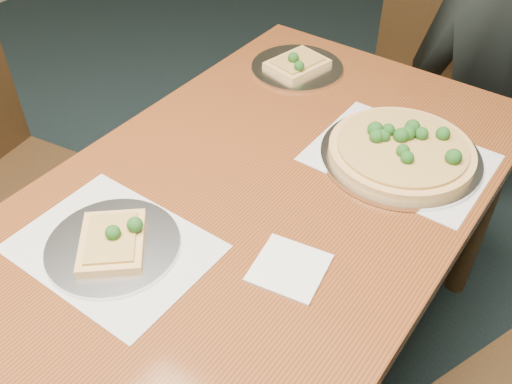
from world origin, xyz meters
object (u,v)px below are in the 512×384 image
Objects in this scene: dining_table at (256,220)px; pizza_pan at (402,150)px; chair_far at (416,76)px; slice_plate_far at (297,66)px; slice_plate_near at (113,243)px; chair_left at (2,169)px.

dining_table is 0.40m from pizza_pan.
slice_plate_far is at bearing -110.37° from chair_far.
slice_plate_near is (-0.14, -0.32, 0.11)m from dining_table.
chair_far is 3.25× the size of slice_plate_far.
slice_plate_near is at bearing -83.79° from slice_plate_far.
slice_plate_near is at bearing -113.54° from dining_table.
chair_far and chair_left have the same top height.
chair_far reaches higher than slice_plate_far.
pizza_pan reaches higher than dining_table.
dining_table is at bearing -124.39° from pizza_pan.
slice_plate_near is at bearing -96.66° from chair_far.
chair_far is (-0.05, 1.11, -0.14)m from dining_table.
slice_plate_far is at bearing 96.21° from slice_plate_near.
slice_plate_far is (-0.18, -0.58, 0.25)m from chair_far.
pizza_pan is at bearing 60.76° from slice_plate_near.
chair_left is 3.25× the size of slice_plate_near.
slice_plate_near is (0.71, -0.15, 0.25)m from chair_left.
dining_table is 1.65× the size of chair_far.
chair_far is 1.50m from chair_left.
chair_far reaches higher than dining_table.
chair_far is 0.66m from slice_plate_far.
chair_left is at bearing -155.94° from pizza_pan.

